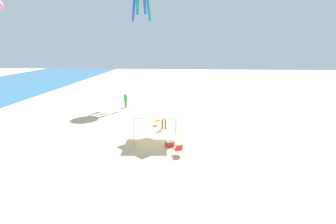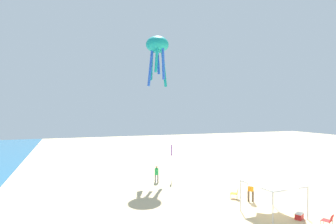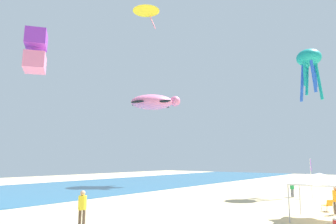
# 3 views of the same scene
# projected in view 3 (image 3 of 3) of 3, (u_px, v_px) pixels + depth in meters

# --- Properties ---
(ocean_strip) EXTENTS (120.00, 21.84, 0.02)m
(ocean_strip) POSITION_uv_depth(u_px,v_px,m) (57.00, 189.00, 38.26)
(ocean_strip) COLOR #28668E
(ocean_strip) RESTS_ON ground
(canopy_tent) EXTENTS (3.40, 3.27, 2.80)m
(canopy_tent) POSITION_uv_depth(u_px,v_px,m) (319.00, 179.00, 19.07)
(canopy_tent) COLOR #B7B7BC
(canopy_tent) RESTS_ON ground
(folding_chair_right_of_tent) EXTENTS (0.80, 0.81, 0.82)m
(folding_chair_right_of_tent) POSITION_uv_depth(u_px,v_px,m) (328.00, 205.00, 22.12)
(folding_chair_right_of_tent) COLOR black
(folding_chair_right_of_tent) RESTS_ON ground
(banner_flag) EXTENTS (0.36, 0.06, 3.71)m
(banner_flag) POSITION_uv_depth(u_px,v_px,m) (311.00, 174.00, 29.84)
(banner_flag) COLOR silver
(banner_flag) RESTS_ON ground
(person_far_stroller) EXTENTS (0.45, 0.51, 1.91)m
(person_far_stroller) POSITION_uv_depth(u_px,v_px,m) (82.00, 205.00, 17.43)
(person_far_stroller) COLOR brown
(person_far_stroller) RESTS_ON ground
(person_near_umbrella) EXTENTS (0.39, 0.39, 1.65)m
(person_near_umbrella) POSITION_uv_depth(u_px,v_px,m) (292.00, 187.00, 30.47)
(person_near_umbrella) COLOR slate
(person_near_umbrella) RESTS_ON ground
(person_kite_handler) EXTENTS (0.44, 0.45, 1.83)m
(person_kite_handler) POSITION_uv_depth(u_px,v_px,m) (336.00, 198.00, 20.96)
(person_kite_handler) COLOR brown
(person_kite_handler) RESTS_ON ground
(kite_box_purple) EXTENTS (2.08, 2.11, 3.18)m
(kite_box_purple) POSITION_uv_depth(u_px,v_px,m) (36.00, 51.00, 22.73)
(kite_box_purple) COLOR purple
(kite_delta_yellow) EXTENTS (2.95, 2.96, 2.07)m
(kite_delta_yellow) POSITION_uv_depth(u_px,v_px,m) (146.00, 9.00, 31.31)
(kite_delta_yellow) COLOR yellow
(kite_turtle_pink) EXTENTS (7.86, 7.82, 2.53)m
(kite_turtle_pink) POSITION_uv_depth(u_px,v_px,m) (153.00, 102.00, 46.03)
(kite_turtle_pink) COLOR pink
(kite_octopus_teal) EXTENTS (2.61, 2.61, 5.79)m
(kite_octopus_teal) POSITION_uv_depth(u_px,v_px,m) (309.00, 61.00, 34.89)
(kite_octopus_teal) COLOR teal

